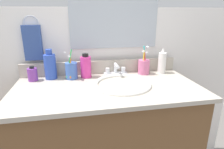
# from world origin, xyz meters

# --- Properties ---
(countertop) EXTENTS (1.06, 0.53, 0.02)m
(countertop) POSITION_xyz_m (0.00, 0.00, 0.85)
(countertop) COLOR #B2A899
(countertop) RESTS_ON vanity_cabinet
(backsplash) EXTENTS (1.06, 0.02, 0.09)m
(backsplash) POSITION_xyz_m (0.00, 0.25, 0.91)
(backsplash) COLOR #B2A899
(backsplash) RESTS_ON countertop
(back_wall) EXTENTS (2.16, 0.04, 1.30)m
(back_wall) POSITION_xyz_m (0.00, 0.32, 0.65)
(back_wall) COLOR white
(back_wall) RESTS_ON ground_plane
(mirror_panel) EXTENTS (0.60, 0.01, 0.56)m
(mirror_panel) POSITION_xyz_m (0.10, 0.29, 1.31)
(mirror_panel) COLOR #B2BCC6
(towel_ring) EXTENTS (0.10, 0.01, 0.10)m
(towel_ring) POSITION_xyz_m (-0.43, 0.29, 1.20)
(towel_ring) COLOR silver
(hand_towel) EXTENTS (0.11, 0.04, 0.22)m
(hand_towel) POSITION_xyz_m (-0.43, 0.28, 1.08)
(hand_towel) COLOR #334C8C
(sink_basin) EXTENTS (0.34, 0.34, 0.11)m
(sink_basin) POSITION_xyz_m (0.09, 0.01, 0.83)
(sink_basin) COLOR white
(sink_basin) RESTS_ON countertop
(faucet) EXTENTS (0.16, 0.10, 0.08)m
(faucet) POSITION_xyz_m (0.09, 0.20, 0.89)
(faucet) COLOR silver
(faucet) RESTS_ON countertop
(bottle_lotion_white) EXTENTS (0.05, 0.05, 0.18)m
(bottle_lotion_white) POSITION_xyz_m (0.41, 0.18, 0.94)
(bottle_lotion_white) COLOR white
(bottle_lotion_white) RESTS_ON countertop
(bottle_shampoo_blue) EXTENTS (0.07, 0.07, 0.19)m
(bottle_shampoo_blue) POSITION_xyz_m (-0.33, 0.20, 0.94)
(bottle_shampoo_blue) COLOR #2D4CB2
(bottle_shampoo_blue) RESTS_ON countertop
(bottle_soap_pink) EXTENTS (0.07, 0.07, 0.16)m
(bottle_soap_pink) POSITION_xyz_m (-0.11, 0.19, 0.93)
(bottle_soap_pink) COLOR #D8338C
(bottle_soap_pink) RESTS_ON countertop
(bottle_cream_purple) EXTENTS (0.06, 0.06, 0.09)m
(bottle_cream_purple) POSITION_xyz_m (-0.44, 0.18, 0.90)
(bottle_cream_purple) COLOR #7A3899
(bottle_cream_purple) RESTS_ON countertop
(cup_pink) EXTENTS (0.08, 0.08, 0.20)m
(cup_pink) POSITION_xyz_m (0.29, 0.19, 0.91)
(cup_pink) COLOR #D16693
(cup_pink) RESTS_ON countertop
(cup_blue_plastic) EXTENTS (0.08, 0.09, 0.19)m
(cup_blue_plastic) POSITION_xyz_m (-0.20, 0.18, 0.92)
(cup_blue_plastic) COLOR #3F66B7
(cup_blue_plastic) RESTS_ON countertop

